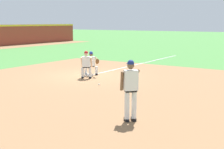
# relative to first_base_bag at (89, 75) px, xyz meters

# --- Properties ---
(ground_plane) EXTENTS (160.00, 160.00, 0.00)m
(ground_plane) POSITION_rel_first_base_bag_xyz_m (0.00, 0.00, -0.04)
(ground_plane) COLOR #47843D
(infield_dirt_patch) EXTENTS (18.00, 18.00, 0.01)m
(infield_dirt_patch) POSITION_rel_first_base_bag_xyz_m (-2.82, -2.98, -0.04)
(infield_dirt_patch) COLOR #936B47
(infield_dirt_patch) RESTS_ON ground
(foul_line_stripe) EXTENTS (12.47, 0.10, 0.00)m
(foul_line_stripe) POSITION_rel_first_base_bag_xyz_m (6.24, 0.00, -0.04)
(foul_line_stripe) COLOR white
(foul_line_stripe) RESTS_ON ground
(first_base_bag) EXTENTS (0.38, 0.38, 0.09)m
(first_base_bag) POSITION_rel_first_base_bag_xyz_m (0.00, 0.00, 0.00)
(first_base_bag) COLOR white
(first_base_bag) RESTS_ON ground
(baseball) EXTENTS (0.07, 0.07, 0.07)m
(baseball) POSITION_rel_first_base_bag_xyz_m (-1.79, -2.00, -0.01)
(baseball) COLOR white
(baseball) RESTS_ON ground
(pitcher) EXTENTS (0.85, 0.55, 1.86)m
(pitcher) POSITION_rel_first_base_bag_xyz_m (-5.59, -5.94, 1.01)
(pitcher) COLOR black
(pitcher) RESTS_ON ground
(first_baseman) EXTENTS (0.73, 1.09, 1.34)m
(first_baseman) POSITION_rel_first_base_bag_xyz_m (0.21, -0.05, 0.69)
(first_baseman) COLOR black
(first_baseman) RESTS_ON ground
(baserunner) EXTENTS (0.62, 0.67, 1.46)m
(baserunner) POSITION_rel_first_base_bag_xyz_m (-0.69, -0.38, 0.75)
(baserunner) COLOR black
(baserunner) RESTS_ON ground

